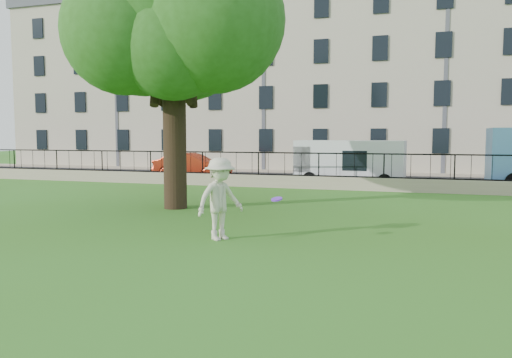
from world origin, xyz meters
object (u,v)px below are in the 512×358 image
(tree, at_px, (170,12))
(man, at_px, (220,199))
(white_van, at_px, (350,163))
(red_sedan, at_px, (192,166))
(frisbee, at_px, (277,199))

(tree, distance_m, man, 8.12)
(white_van, bearing_deg, red_sedan, 176.20)
(tree, relative_size, white_van, 1.86)
(tree, height_order, red_sedan, tree)
(tree, relative_size, man, 5.04)
(red_sedan, bearing_deg, white_van, -96.20)
(white_van, bearing_deg, frisbee, -87.12)
(red_sedan, distance_m, white_van, 9.41)
(red_sedan, relative_size, white_van, 0.84)
(tree, bearing_deg, white_van, 64.34)
(man, distance_m, red_sedan, 17.58)
(frisbee, relative_size, red_sedan, 0.06)
(man, xyz_separation_m, red_sedan, (-8.10, 15.60, -0.25))
(man, height_order, frisbee, man)
(man, bearing_deg, tree, 71.23)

